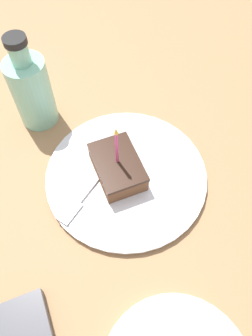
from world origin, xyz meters
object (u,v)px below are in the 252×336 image
Objects in this scene: plate at (126,175)px; bottle at (32,90)px; cake_slice at (118,167)px; fork at (90,186)px.

bottle is (-0.11, 0.20, 0.07)m from plate.
cake_slice is at bearing 150.66° from plate.
fork is at bearing -77.73° from bottle.
cake_slice is (-0.01, 0.01, 0.03)m from plate.
fork is at bearing -179.33° from plate.
cake_slice is 0.22m from bottle.
cake_slice is 0.67× the size of bottle.
fork reaches higher than plate.
bottle reaches higher than fork.
bottle reaches higher than plate.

